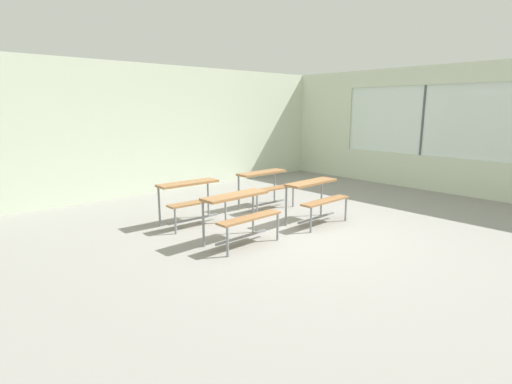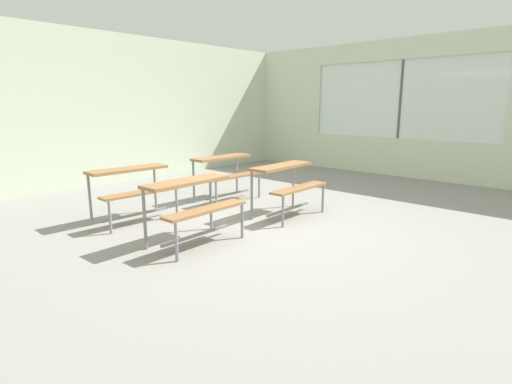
% 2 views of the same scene
% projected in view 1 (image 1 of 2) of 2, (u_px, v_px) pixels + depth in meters
% --- Properties ---
extents(ground, '(10.00, 9.00, 0.05)m').
position_uv_depth(ground, '(299.00, 235.00, 6.45)').
color(ground, gray).
extents(wall_back, '(10.00, 0.12, 3.00)m').
position_uv_depth(wall_back, '(161.00, 130.00, 9.43)').
color(wall_back, beige).
rests_on(wall_back, ground).
extents(wall_right, '(0.12, 9.00, 3.00)m').
position_uv_depth(wall_right, '(448.00, 132.00, 9.29)').
color(wall_right, beige).
rests_on(wall_right, ground).
extents(desk_bench_r0c0, '(1.12, 0.63, 0.74)m').
position_uv_depth(desk_bench_r0c0, '(240.00, 207.00, 5.87)').
color(desk_bench_r0c0, olive).
rests_on(desk_bench_r0c0, ground).
extents(desk_bench_r0c1, '(1.12, 0.63, 0.74)m').
position_uv_depth(desk_bench_r0c1, '(316.00, 192.00, 6.92)').
color(desk_bench_r0c1, olive).
rests_on(desk_bench_r0c1, ground).
extents(desk_bench_r1c0, '(1.11, 0.62, 0.74)m').
position_uv_depth(desk_bench_r1c0, '(192.00, 193.00, 6.84)').
color(desk_bench_r1c0, olive).
rests_on(desk_bench_r1c0, ground).
extents(desk_bench_r1c1, '(1.10, 0.59, 0.74)m').
position_uv_depth(desk_bench_r1c1, '(266.00, 181.00, 7.96)').
color(desk_bench_r1c1, olive).
rests_on(desk_bench_r1c1, ground).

